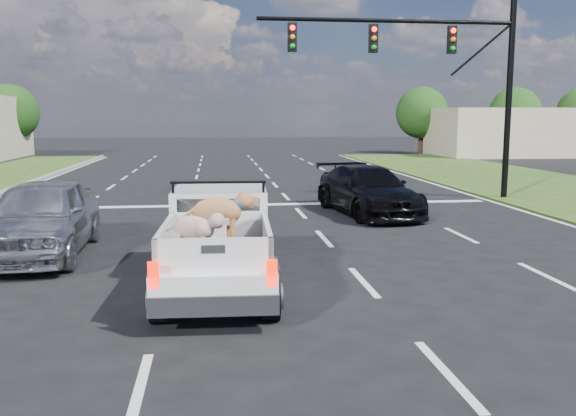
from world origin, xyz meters
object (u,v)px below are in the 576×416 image
silver_sedan (41,217)px  black_coupe (368,190)px  pickup_truck (219,237)px  traffic_signal (445,66)px

silver_sedan → black_coupe: bearing=27.8°
pickup_truck → black_coupe: pickup_truck is taller
pickup_truck → silver_sedan: bearing=145.4°
traffic_signal → black_coupe: (-3.42, -2.85, -4.00)m
black_coupe → traffic_signal: bearing=31.4°
pickup_truck → traffic_signal: bearing=54.5°
pickup_truck → silver_sedan: pickup_truck is taller
pickup_truck → silver_sedan: size_ratio=1.03×
traffic_signal → pickup_truck: (-8.03, -10.33, -3.86)m
silver_sedan → traffic_signal: bearing=31.2°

